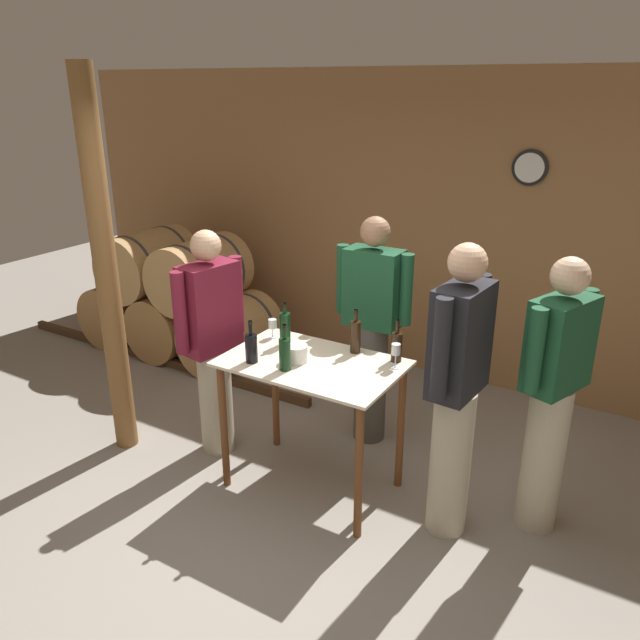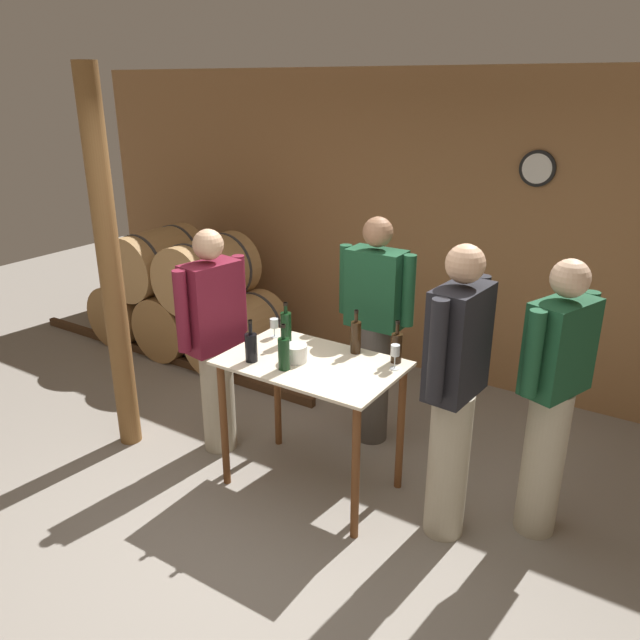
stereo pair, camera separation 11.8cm
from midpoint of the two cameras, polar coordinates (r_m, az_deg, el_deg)
The scene contains 17 objects.
ground_plane at distance 4.02m, azimuth -2.98°, elevation -18.90°, with size 14.00×14.00×0.00m, color gray.
back_wall at distance 5.59m, azimuth 12.98°, elevation 7.79°, with size 8.40×0.08×2.70m.
barrel_rack at distance 6.38m, azimuth -11.77°, elevation 1.85°, with size 3.55×0.85×1.21m.
tasting_table at distance 4.02m, azimuth 0.07°, elevation -6.12°, with size 1.12×0.71×0.92m.
wooden_post at distance 4.54m, azimuth -17.91°, elevation 4.30°, with size 0.16×0.16×2.70m.
wine_bottle_far_left at distance 3.93m, azimuth -5.46°, elevation -2.43°, with size 0.08×0.08×0.28m.
wine_bottle_left at distance 4.16m, azimuth -2.32°, elevation -0.71°, with size 0.07×0.07×0.30m.
wine_bottle_center at distance 3.80m, azimuth -2.44°, elevation -3.00°, with size 0.07×0.07×0.30m.
wine_bottle_right at distance 4.03m, azimuth 4.13°, elevation -1.48°, with size 0.07×0.07×0.30m.
wine_bottle_far_right at distance 3.93m, azimuth 7.87°, elevation -2.44°, with size 0.07×0.07×0.28m.
wine_glass_near_left at distance 4.29m, azimuth -3.43°, elevation -0.39°, with size 0.06×0.06×0.13m.
wine_glass_near_center at distance 3.83m, azimuth 7.76°, elevation -2.89°, with size 0.06×0.06×0.16m.
ice_bucket at distance 3.93m, azimuth -1.36°, elevation -3.05°, with size 0.15×0.15×0.11m.
person_host at distance 4.45m, azimuth -8.90°, elevation -1.71°, with size 0.29×0.58×1.66m.
person_visitor_with_scarf at distance 4.53m, azimuth 5.76°, elevation -0.71°, with size 0.59×0.24×1.72m.
person_visitor_bearded at distance 3.81m, azimuth 21.33°, elevation -6.57°, with size 0.34×0.56×1.71m.
person_visitor_near_door at distance 3.60m, azimuth 13.11°, elevation -6.33°, with size 0.25×0.59×1.80m.
Camera 2 is at (1.89, -2.45, 2.57)m, focal length 35.00 mm.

